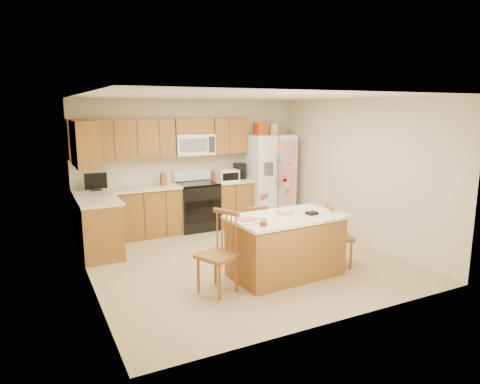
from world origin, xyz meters
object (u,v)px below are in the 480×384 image
stove (197,205)px  windsor_chair_back (253,234)px  windsor_chair_right (337,236)px  windsor_chair_left (219,255)px  refrigerator (269,177)px  island (285,245)px

stove → windsor_chair_back: 2.02m
windsor_chair_back → windsor_chair_right: windsor_chair_right is taller
windsor_chair_left → windsor_chair_back: windsor_chair_left is taller
windsor_chair_back → windsor_chair_right: (1.01, -0.78, 0.03)m
stove → windsor_chair_left: bearing=-105.8°
refrigerator → windsor_chair_left: bearing=-130.4°
windsor_chair_left → windsor_chair_back: size_ratio=1.21×
stove → windsor_chair_back: bearing=-85.4°
stove → island: (0.25, -2.78, -0.04)m
refrigerator → windsor_chair_right: (-0.40, -2.73, -0.48)m
refrigerator → windsor_chair_back: (-1.41, -1.95, -0.51)m
stove → windsor_chair_left: (-0.81, -2.86, 0.02)m
stove → refrigerator: bearing=-2.3°
refrigerator → windsor_chair_right: refrigerator is taller
stove → windsor_chair_left: size_ratio=1.08×
windsor_chair_right → windsor_chair_back: bearing=142.2°
stove → windsor_chair_left: 2.97m
stove → windsor_chair_back: stove is taller
windsor_chair_left → windsor_chair_right: size_ratio=1.12×
island → refrigerator: bearing=64.1°
windsor_chair_left → stove: bearing=74.2°
refrigerator → windsor_chair_right: size_ratio=2.18×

